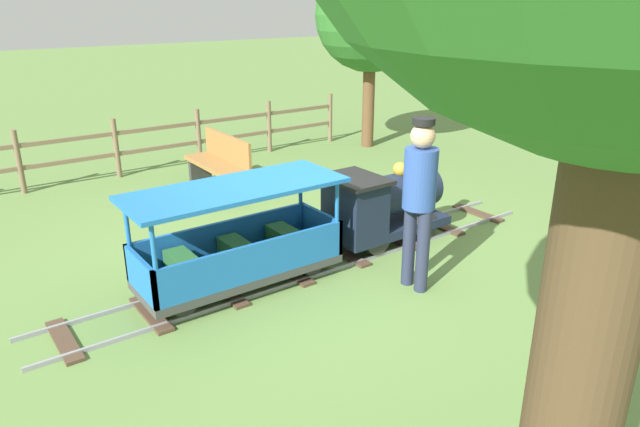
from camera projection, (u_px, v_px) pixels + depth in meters
ground_plane at (305, 268)px, 5.92m from camera, size 60.00×60.00×0.00m
track at (318, 262)px, 6.00m from camera, size 0.72×5.70×0.04m
locomotive at (382, 203)px, 6.31m from camera, size 0.68×1.45×1.04m
passenger_car at (239, 247)px, 5.37m from camera, size 0.78×2.00×0.97m
conductor_person at (419, 191)px, 5.20m from camera, size 0.30×0.30×1.62m
park_bench at (220, 164)px, 8.03m from camera, size 1.30×0.41×0.82m
oak_tree_near at (371, 15)px, 9.95m from camera, size 1.94×1.94×3.27m
fence_section at (159, 140)px, 9.10m from camera, size 0.08×6.78×0.90m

